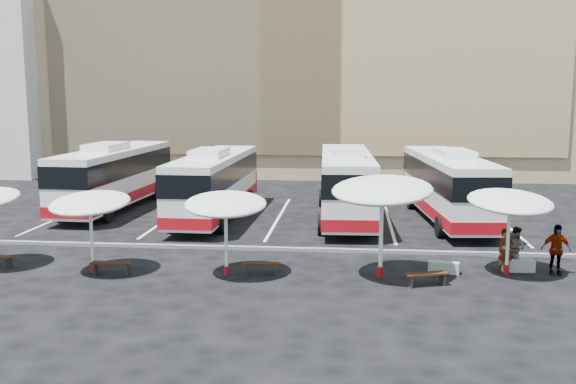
# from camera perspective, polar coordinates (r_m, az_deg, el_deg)

# --- Properties ---
(ground) EXTENTS (120.00, 120.00, 0.00)m
(ground) POSITION_cam_1_polar(r_m,az_deg,el_deg) (27.68, -2.68, -5.43)
(ground) COLOR black
(ground) RESTS_ON ground
(sandstone_building) EXTENTS (42.00, 18.25, 29.60)m
(sandstone_building) POSITION_cam_1_polar(r_m,az_deg,el_deg) (58.83, 1.85, 14.50)
(sandstone_building) COLOR tan
(sandstone_building) RESTS_ON ground
(curb_divider) EXTENTS (34.00, 0.25, 0.15)m
(curb_divider) POSITION_cam_1_polar(r_m,az_deg,el_deg) (28.14, -2.54, -5.03)
(curb_divider) COLOR black
(curb_divider) RESTS_ON ground
(bay_lines) EXTENTS (24.15, 12.00, 0.01)m
(bay_lines) POSITION_cam_1_polar(r_m,az_deg,el_deg) (35.42, -0.82, -2.25)
(bay_lines) COLOR white
(bay_lines) RESTS_ON ground
(bus_0) EXTENTS (3.35, 12.60, 3.96)m
(bus_0) POSITION_cam_1_polar(r_m,az_deg,el_deg) (39.12, -15.14, 1.50)
(bus_0) COLOR white
(bus_0) RESTS_ON ground
(bus_1) EXTENTS (3.06, 12.27, 3.88)m
(bus_1) POSITION_cam_1_polar(r_m,az_deg,el_deg) (35.29, -6.54, 0.91)
(bus_1) COLOR white
(bus_1) RESTS_ON ground
(bus_2) EXTENTS (3.31, 12.65, 3.98)m
(bus_2) POSITION_cam_1_polar(r_m,az_deg,el_deg) (34.87, 5.18, 0.92)
(bus_2) COLOR white
(bus_2) RESTS_ON ground
(bus_3) EXTENTS (3.74, 12.54, 3.92)m
(bus_3) POSITION_cam_1_polar(r_m,az_deg,el_deg) (35.21, 14.01, 0.72)
(bus_3) COLOR white
(bus_3) RESTS_ON ground
(sunshade_1) EXTENTS (3.31, 3.34, 3.15)m
(sunshade_1) POSITION_cam_1_polar(r_m,az_deg,el_deg) (25.28, -17.19, -0.98)
(sunshade_1) COLOR white
(sunshade_1) RESTS_ON ground
(sunshade_2) EXTENTS (3.48, 3.51, 3.20)m
(sunshade_2) POSITION_cam_1_polar(r_m,az_deg,el_deg) (23.86, -5.56, -1.10)
(sunshade_2) COLOR white
(sunshade_2) RESTS_ON ground
(sunshade_3) EXTENTS (4.62, 4.66, 3.87)m
(sunshade_3) POSITION_cam_1_polar(r_m,az_deg,el_deg) (23.59, 8.36, 0.14)
(sunshade_3) COLOR white
(sunshade_3) RESTS_ON ground
(sunshade_4) EXTENTS (3.76, 3.79, 3.27)m
(sunshade_4) POSITION_cam_1_polar(r_m,az_deg,el_deg) (25.27, 19.13, -0.85)
(sunshade_4) COLOR white
(sunshade_4) RESTS_ON ground
(wood_bench_1) EXTENTS (1.57, 0.49, 0.48)m
(wood_bench_1) POSITION_cam_1_polar(r_m,az_deg,el_deg) (25.28, -15.41, -6.27)
(wood_bench_1) COLOR black
(wood_bench_1) RESTS_ON ground
(wood_bench_2) EXTENTS (1.42, 0.51, 0.43)m
(wood_bench_2) POSITION_cam_1_polar(r_m,az_deg,el_deg) (24.46, -2.44, -6.56)
(wood_bench_2) COLOR black
(wood_bench_2) RESTS_ON ground
(wood_bench_3) EXTENTS (1.60, 0.88, 0.48)m
(wood_bench_3) POSITION_cam_1_polar(r_m,az_deg,el_deg) (23.49, 12.19, -7.31)
(wood_bench_3) COLOR black
(wood_bench_3) RESTS_ON ground
(conc_bench_0) EXTENTS (1.20, 0.63, 0.43)m
(conc_bench_0) POSITION_cam_1_polar(r_m,az_deg,el_deg) (25.33, 13.67, -6.53)
(conc_bench_0) COLOR gray
(conc_bench_0) RESTS_ON ground
(conc_bench_1) EXTENTS (1.24, 0.48, 0.46)m
(conc_bench_1) POSITION_cam_1_polar(r_m,az_deg,el_deg) (26.34, 19.75, -6.18)
(conc_bench_1) COLOR gray
(conc_bench_1) RESTS_ON ground
(passenger_0) EXTENTS (0.71, 0.57, 1.72)m
(passenger_0) POSITION_cam_1_polar(r_m,az_deg,el_deg) (25.83, 18.77, -4.98)
(passenger_0) COLOR black
(passenger_0) RESTS_ON ground
(passenger_1) EXTENTS (0.99, 1.04, 1.68)m
(passenger_1) POSITION_cam_1_polar(r_m,az_deg,el_deg) (26.54, 19.62, -4.70)
(passenger_1) COLOR black
(passenger_1) RESTS_ON ground
(passenger_2) EXTENTS (1.16, 0.56, 1.93)m
(passenger_2) POSITION_cam_1_polar(r_m,az_deg,el_deg) (26.26, 22.72, -4.74)
(passenger_2) COLOR black
(passenger_2) RESTS_ON ground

